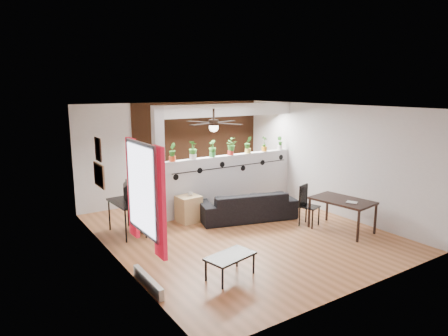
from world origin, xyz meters
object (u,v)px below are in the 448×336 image
Objects in this scene: potted_plant_6 at (280,143)px; computer_desk at (126,205)px; sofa at (247,206)px; potted_plant_0 at (172,152)px; folding_chair at (306,202)px; office_chair at (146,208)px; potted_plant_3 at (231,146)px; cube_shelf at (189,209)px; potted_plant_2 at (212,148)px; coffee_table at (230,258)px; ceiling_fan at (214,124)px; dining_table at (342,203)px; cup at (190,194)px; potted_plant_4 at (248,144)px; potted_plant_5 at (264,143)px; potted_plant_1 at (193,149)px.

potted_plant_6 is 0.36× the size of computer_desk.
potted_plant_0 is at bearing -16.43° from sofa.
folding_chair is at bearing -25.01° from computer_desk.
potted_plant_3 is at bearing 6.75° from office_chair.
sofa is 1.35m from cube_shelf.
potted_plant_2 is at bearing -51.50° from sofa.
potted_plant_3 is 0.70× the size of cube_shelf.
potted_plant_3 is 3.95m from coffee_table.
ceiling_fan is 2.23m from potted_plant_2.
potted_plant_0 reaches higher than potted_plant_2.
potted_plant_3 is (0.53, 0.00, 0.01)m from potted_plant_2.
dining_table is (2.65, -0.82, -1.71)m from ceiling_fan.
cup is (0.25, -0.35, -0.93)m from potted_plant_0.
sofa is 1.36m from folding_chair.
ceiling_fan is 1.33× the size of folding_chair.
potted_plant_0 is 2.11m from potted_plant_4.
cup is (-1.33, -0.35, -0.93)m from potted_plant_3.
computer_desk is 2.86m from coffee_table.
potted_plant_0 is at bearing 19.56° from office_chair.
computer_desk is at bearing 3.84° from sofa.
office_chair reaches higher than coffee_table.
potted_plant_5 is (2.63, -0.00, -0.01)m from potted_plant_0.
potted_plant_6 is 0.40× the size of folding_chair.
cup is at bearing -4.11° from office_chair.
cup is at bearing -127.81° from potted_plant_1.
potted_plant_1 is 2.63m from potted_plant_6.
cube_shelf is 0.45× the size of dining_table.
cube_shelf is at bearing -169.45° from potted_plant_4.
folding_chair is 1.03× the size of coffee_table.
computer_desk is at bearing -174.96° from potted_plant_5.
potted_plant_5 is 0.53m from potted_plant_6.
potted_plant_3 is at bearing -83.64° from sofa.
ceiling_fan is 1.21× the size of computer_desk.
potted_plant_6 is at bearing 0.00° from potted_plant_2.
cube_shelf is 0.56× the size of office_chair.
potted_plant_4 is at bearing -111.12° from sofa.
potted_plant_4 reaches higher than computer_desk.
coffee_table is at bearing 64.06° from sofa.
ceiling_fan is 2.81× the size of potted_plant_4.
potted_plant_5 reaches higher than coffee_table.
potted_plant_1 is at bearing 180.00° from potted_plant_3.
ceiling_fan reaches higher than potted_plant_6.
sofa is at bearing -32.19° from potted_plant_0.
potted_plant_6 is 4.49m from computer_desk.
dining_table is (3.85, -2.28, -0.02)m from computer_desk.
potted_plant_3 is 0.31× the size of dining_table.
ceiling_fan is 2.51m from office_chair.
office_chair is at bearing -174.47° from potted_plant_4.
folding_chair reaches higher than coffee_table.
ceiling_fan is 0.89× the size of dining_table.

